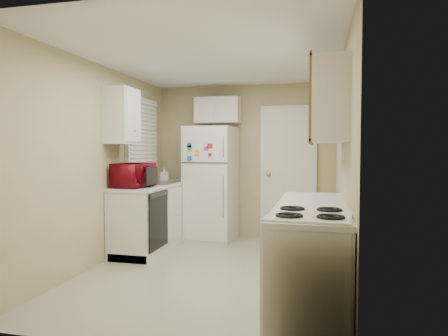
# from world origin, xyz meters

# --- Properties ---
(floor) EXTENTS (3.80, 3.80, 0.00)m
(floor) POSITION_xyz_m (0.00, 0.00, 0.00)
(floor) COLOR #BDB79E
(floor) RESTS_ON ground
(ceiling) EXTENTS (3.80, 3.80, 0.00)m
(ceiling) POSITION_xyz_m (0.00, 0.00, 2.40)
(ceiling) COLOR white
(ceiling) RESTS_ON floor
(wall_left) EXTENTS (3.80, 3.80, 0.00)m
(wall_left) POSITION_xyz_m (-1.40, 0.00, 1.20)
(wall_left) COLOR tan
(wall_left) RESTS_ON floor
(wall_right) EXTENTS (3.80, 3.80, 0.00)m
(wall_right) POSITION_xyz_m (1.40, 0.00, 1.20)
(wall_right) COLOR tan
(wall_right) RESTS_ON floor
(wall_back) EXTENTS (2.80, 2.80, 0.00)m
(wall_back) POSITION_xyz_m (0.00, 1.90, 1.20)
(wall_back) COLOR tan
(wall_back) RESTS_ON floor
(wall_front) EXTENTS (2.80, 2.80, 0.00)m
(wall_front) POSITION_xyz_m (0.00, -1.90, 1.20)
(wall_front) COLOR tan
(wall_front) RESTS_ON floor
(left_counter) EXTENTS (0.60, 1.80, 0.90)m
(left_counter) POSITION_xyz_m (-1.10, 0.90, 0.45)
(left_counter) COLOR silver
(left_counter) RESTS_ON floor
(dishwasher) EXTENTS (0.03, 0.58, 0.72)m
(dishwasher) POSITION_xyz_m (-0.81, 0.30, 0.49)
(dishwasher) COLOR black
(dishwasher) RESTS_ON floor
(sink) EXTENTS (0.54, 0.74, 0.16)m
(sink) POSITION_xyz_m (-1.10, 1.05, 0.86)
(sink) COLOR gray
(sink) RESTS_ON left_counter
(microwave) EXTENTS (0.56, 0.33, 0.37)m
(microwave) POSITION_xyz_m (-1.15, 0.32, 1.05)
(microwave) COLOR maroon
(microwave) RESTS_ON left_counter
(soap_bottle) EXTENTS (0.11, 0.11, 0.21)m
(soap_bottle) POSITION_xyz_m (-1.15, 1.35, 1.00)
(soap_bottle) COLOR silver
(soap_bottle) RESTS_ON left_counter
(window_blinds) EXTENTS (0.10, 0.98, 1.08)m
(window_blinds) POSITION_xyz_m (-1.36, 1.05, 1.60)
(window_blinds) COLOR silver
(window_blinds) RESTS_ON wall_left
(upper_cabinet_left) EXTENTS (0.30, 0.45, 0.70)m
(upper_cabinet_left) POSITION_xyz_m (-1.25, 0.22, 1.80)
(upper_cabinet_left) COLOR silver
(upper_cabinet_left) RESTS_ON wall_left
(refrigerator) EXTENTS (0.74, 0.72, 1.73)m
(refrigerator) POSITION_xyz_m (-0.45, 1.54, 0.86)
(refrigerator) COLOR silver
(refrigerator) RESTS_ON floor
(cabinet_over_fridge) EXTENTS (0.70, 0.30, 0.40)m
(cabinet_over_fridge) POSITION_xyz_m (-0.40, 1.75, 2.00)
(cabinet_over_fridge) COLOR silver
(cabinet_over_fridge) RESTS_ON wall_back
(interior_door) EXTENTS (0.86, 0.06, 2.08)m
(interior_door) POSITION_xyz_m (0.70, 1.86, 1.02)
(interior_door) COLOR silver
(interior_door) RESTS_ON floor
(right_counter) EXTENTS (0.60, 2.00, 0.90)m
(right_counter) POSITION_xyz_m (1.10, -0.80, 0.45)
(right_counter) COLOR silver
(right_counter) RESTS_ON floor
(stove) EXTENTS (0.64, 0.77, 0.88)m
(stove) POSITION_xyz_m (1.11, -1.41, 0.44)
(stove) COLOR silver
(stove) RESTS_ON floor
(upper_cabinet_right) EXTENTS (0.30, 1.20, 0.70)m
(upper_cabinet_right) POSITION_xyz_m (1.25, -0.50, 1.80)
(upper_cabinet_right) COLOR silver
(upper_cabinet_right) RESTS_ON wall_right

